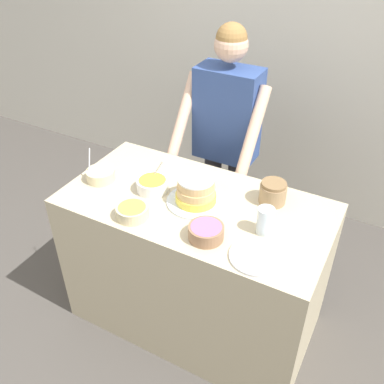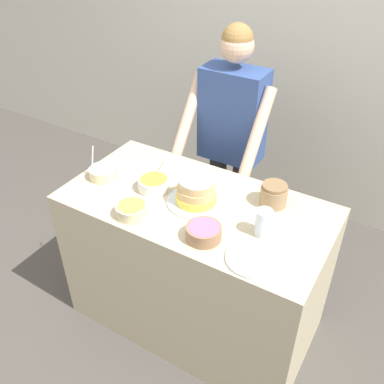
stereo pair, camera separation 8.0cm
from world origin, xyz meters
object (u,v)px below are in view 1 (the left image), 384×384
(frosting_bowl_white, at_px, (101,174))
(stoneware_jar, at_px, (273,192))
(person_baker, at_px, (226,129))
(frosting_bowl_purple, at_px, (206,232))
(cake, at_px, (196,192))
(frosting_bowl_olive, at_px, (132,211))
(ceramic_plate, at_px, (257,256))
(drinking_glass, at_px, (265,221))
(frosting_bowl_orange, at_px, (153,184))

(frosting_bowl_white, xyz_separation_m, stoneware_jar, (0.91, 0.26, 0.02))
(person_baker, xyz_separation_m, frosting_bowl_purple, (0.32, -0.91, -0.04))
(cake, xyz_separation_m, frosting_bowl_olive, (-0.22, -0.26, -0.03))
(person_baker, distance_m, frosting_bowl_white, 0.86)
(ceramic_plate, bearing_deg, cake, 151.56)
(person_baker, relative_size, frosting_bowl_purple, 9.82)
(frosting_bowl_purple, distance_m, ceramic_plate, 0.26)
(frosting_bowl_white, height_order, drinking_glass, frosting_bowl_white)
(cake, bearing_deg, stoneware_jar, 28.67)
(frosting_bowl_olive, height_order, frosting_bowl_white, frosting_bowl_white)
(person_baker, xyz_separation_m, frosting_bowl_orange, (-0.11, -0.70, -0.04))
(drinking_glass, xyz_separation_m, stoneware_jar, (-0.05, 0.25, -0.01))
(person_baker, relative_size, frosting_bowl_olive, 10.27)
(frosting_bowl_olive, bearing_deg, cake, 49.80)
(frosting_bowl_white, distance_m, drinking_glass, 0.96)
(stoneware_jar, bearing_deg, drinking_glass, -78.76)
(cake, bearing_deg, frosting_bowl_olive, -130.20)
(frosting_bowl_purple, xyz_separation_m, drinking_glass, (0.22, 0.17, 0.03))
(cake, relative_size, frosting_bowl_olive, 1.92)
(person_baker, relative_size, cake, 5.36)
(ceramic_plate, bearing_deg, frosting_bowl_white, 170.53)
(frosting_bowl_white, relative_size, ceramic_plate, 0.71)
(frosting_bowl_olive, height_order, ceramic_plate, frosting_bowl_olive)
(cake, height_order, frosting_bowl_orange, frosting_bowl_orange)
(frosting_bowl_olive, xyz_separation_m, frosting_bowl_white, (-0.35, 0.19, 0.00))
(frosting_bowl_white, height_order, stoneware_jar, frosting_bowl_white)
(person_baker, relative_size, stoneware_jar, 11.80)
(cake, relative_size, drinking_glass, 2.22)
(frosting_bowl_white, xyz_separation_m, drinking_glass, (0.96, 0.01, 0.03))
(ceramic_plate, bearing_deg, frosting_bowl_olive, -177.95)
(cake, relative_size, stoneware_jar, 2.20)
(cake, height_order, frosting_bowl_purple, cake)
(frosting_bowl_purple, xyz_separation_m, frosting_bowl_white, (-0.74, 0.16, -0.00))
(cake, bearing_deg, frosting_bowl_purple, -52.04)
(frosting_bowl_white, bearing_deg, frosting_bowl_purple, -11.94)
(person_baker, xyz_separation_m, ceramic_plate, (0.57, -0.92, -0.07))
(drinking_glass, relative_size, ceramic_plate, 0.56)
(cake, height_order, frosting_bowl_white, frosting_bowl_white)
(person_baker, height_order, stoneware_jar, person_baker)
(person_baker, distance_m, stoneware_jar, 0.70)
(person_baker, height_order, frosting_bowl_orange, person_baker)
(frosting_bowl_olive, distance_m, ceramic_plate, 0.65)
(cake, bearing_deg, frosting_bowl_white, -173.12)
(frosting_bowl_purple, distance_m, frosting_bowl_white, 0.75)
(frosting_bowl_purple, height_order, frosting_bowl_white, frosting_bowl_white)
(cake, bearing_deg, person_baker, 101.70)
(frosting_bowl_orange, bearing_deg, frosting_bowl_white, -170.18)
(frosting_bowl_olive, relative_size, ceramic_plate, 0.65)
(person_baker, bearing_deg, frosting_bowl_orange, -99.15)
(frosting_bowl_purple, bearing_deg, drinking_glass, 36.82)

